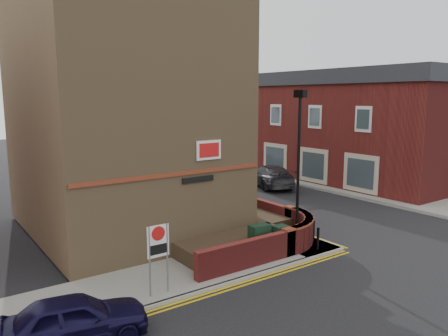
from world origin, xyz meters
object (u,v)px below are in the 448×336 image
(lamppost, at_px, (298,168))
(utility_cabinet_large, at_px, (259,240))
(silver_car_near, at_px, (229,186))
(navy_hatchback, at_px, (74,319))
(zone_sign, at_px, (158,247))

(lamppost, xyz_separation_m, utility_cabinet_large, (-1.90, 0.10, -2.62))
(silver_car_near, bearing_deg, lamppost, -101.79)
(navy_hatchback, bearing_deg, lamppost, -69.92)
(utility_cabinet_large, distance_m, zone_sign, 4.86)
(utility_cabinet_large, bearing_deg, silver_car_near, 60.30)
(silver_car_near, bearing_deg, zone_sign, -127.10)
(lamppost, height_order, utility_cabinet_large, lamppost)
(utility_cabinet_large, relative_size, silver_car_near, 0.30)
(lamppost, xyz_separation_m, navy_hatchback, (-9.49, -1.70, -2.72))
(lamppost, height_order, navy_hatchback, lamppost)
(utility_cabinet_large, bearing_deg, lamppost, -3.01)
(lamppost, relative_size, zone_sign, 2.86)
(utility_cabinet_large, distance_m, navy_hatchback, 7.80)
(navy_hatchback, bearing_deg, zone_sign, -61.01)
(lamppost, xyz_separation_m, zone_sign, (-6.60, -0.70, -1.70))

